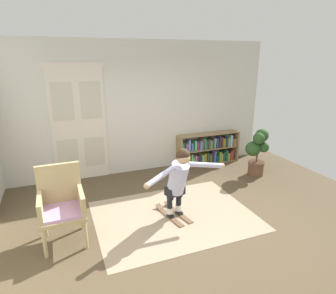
% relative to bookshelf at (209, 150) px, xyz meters
% --- Properties ---
extents(ground_plane, '(7.20, 7.20, 0.00)m').
position_rel_bookshelf_xyz_m(ground_plane, '(-1.59, -2.39, -0.34)').
color(ground_plane, brown).
extents(back_wall, '(6.00, 0.10, 2.90)m').
position_rel_bookshelf_xyz_m(back_wall, '(-1.59, 0.21, 1.11)').
color(back_wall, beige).
rests_on(back_wall, ground).
extents(double_door, '(1.22, 0.05, 2.45)m').
position_rel_bookshelf_xyz_m(double_door, '(-3.00, 0.15, 0.89)').
color(double_door, beige).
rests_on(double_door, ground).
extents(rug, '(2.58, 1.97, 0.01)m').
position_rel_bookshelf_xyz_m(rug, '(-1.76, -2.02, -0.34)').
color(rug, tan).
rests_on(rug, ground).
extents(bookshelf, '(1.60, 0.30, 0.76)m').
position_rel_bookshelf_xyz_m(bookshelf, '(0.00, 0.00, 0.00)').
color(bookshelf, olive).
rests_on(bookshelf, ground).
extents(wicker_chair, '(0.61, 0.61, 1.10)m').
position_rel_bookshelf_xyz_m(wicker_chair, '(-3.49, -2.04, 0.24)').
color(wicker_chair, tan).
rests_on(wicker_chair, ground).
extents(potted_plant, '(0.49, 0.39, 1.05)m').
position_rel_bookshelf_xyz_m(potted_plant, '(0.61, -1.07, 0.22)').
color(potted_plant, brown).
rests_on(potted_plant, ground).
extents(skis_pair, '(0.42, 0.78, 0.07)m').
position_rel_bookshelf_xyz_m(skis_pair, '(-1.77, -1.99, -0.32)').
color(skis_pair, brown).
rests_on(skis_pair, rug).
extents(person_skier, '(1.47, 0.68, 1.17)m').
position_rel_bookshelf_xyz_m(person_skier, '(-1.74, -2.14, 0.40)').
color(person_skier, white).
rests_on(person_skier, skis_pair).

